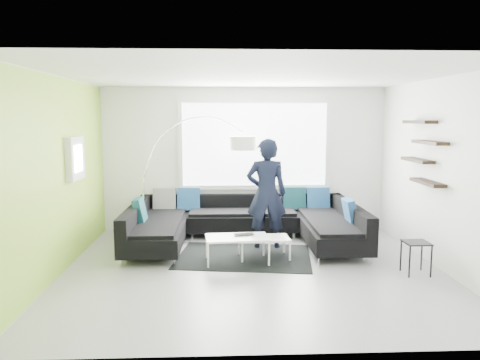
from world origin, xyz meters
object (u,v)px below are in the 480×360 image
(arc_lamp, at_px, (143,178))
(laptop, at_px, (244,235))
(sectional_sofa, at_px, (244,224))
(coffee_table, at_px, (251,248))
(person, at_px, (266,194))
(side_table, at_px, (416,258))

(arc_lamp, height_order, laptop, arc_lamp)
(sectional_sofa, relative_size, coffee_table, 3.20)
(coffee_table, bearing_deg, sectional_sofa, 89.96)
(arc_lamp, xyz_separation_m, laptop, (1.78, -1.50, -0.71))
(coffee_table, xyz_separation_m, person, (0.31, 0.73, 0.73))
(coffee_table, height_order, arc_lamp, arc_lamp)
(laptop, bearing_deg, sectional_sofa, 77.33)
(sectional_sofa, xyz_separation_m, laptop, (-0.04, -0.92, 0.04))
(laptop, bearing_deg, side_table, -26.26)
(side_table, bearing_deg, sectional_sofa, 145.60)
(arc_lamp, relative_size, person, 1.20)
(sectional_sofa, xyz_separation_m, coffee_table, (0.06, -0.86, -0.17))
(side_table, distance_m, person, 2.58)
(coffee_table, bearing_deg, laptop, -154.40)
(sectional_sofa, height_order, coffee_table, sectional_sofa)
(coffee_table, relative_size, person, 0.66)
(arc_lamp, height_order, person, arc_lamp)
(laptop, bearing_deg, arc_lamp, 129.81)
(sectional_sofa, height_order, laptop, sectional_sofa)
(coffee_table, bearing_deg, arc_lamp, 138.55)
(sectional_sofa, bearing_deg, coffee_table, -85.49)
(arc_lamp, bearing_deg, side_table, -21.44)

